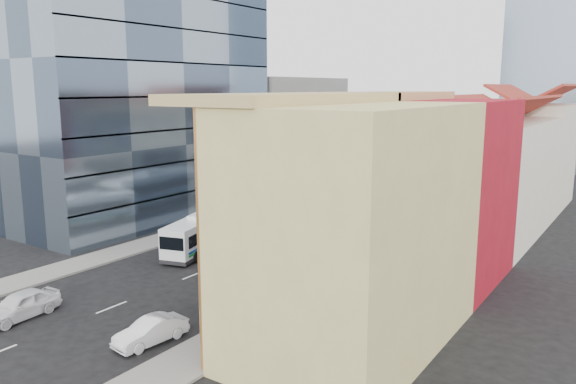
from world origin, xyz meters
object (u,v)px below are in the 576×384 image
Objects in this scene: shophouse_tan at (357,227)px; bus_left_near at (202,232)px; bus_left_far at (288,207)px; office_tower at (138,64)px; sedan_right at (151,331)px; sedan_left at (20,305)px; bus_right at (307,238)px.

bus_left_near is (-17.65, 7.85, -4.48)m from shophouse_tan.
bus_left_far is (-16.00, 17.74, -4.04)m from shophouse_tan.
sedan_right is at bearing -41.58° from office_tower.
sedan_left is (-0.96, -25.60, -1.19)m from bus_left_far.
shophouse_tan reaches higher than sedan_right.
office_tower is 33.33m from sedan_right.
bus_left_near is 16.59m from sedan_right.
bus_left_near is at bearing 88.72° from sedan_left.
sedan_left is 8.67m from sedan_right.
bus_left_near is 15.75m from sedan_left.
bus_right is at bearing -42.08° from bus_left_far.
bus_left_near is at bearing 131.62° from sedan_right.
sedan_left is at bearing -155.13° from shophouse_tan.
bus_left_near reaches higher than sedan_left.
sedan_left is (0.69, -15.71, -0.76)m from bus_left_near.
bus_left_far is (15.00, 3.74, -13.04)m from office_tower.
shophouse_tan is at bearing -39.49° from bus_left_near.
office_tower is 2.45× the size of bus_left_far.
bus_left_near is 0.78× the size of bus_left_far.
bus_left_far is 10.67m from bus_right.
bus_left_near is at bearing -161.17° from bus_right.
sedan_left reaches higher than sedan_right.
office_tower is 26.01m from bus_right.
bus_right is 2.58× the size of sedan_left.
bus_left_far is at bearing 137.95° from bus_right.
bus_right is at bearing -11.01° from office_tower.
bus_left_near is at bearing -24.73° from office_tower.
sedan_left is at bearing -107.72° from bus_right.
office_tower is 6.66× the size of sedan_left.
office_tower is 20.22m from bus_left_far.
shophouse_tan is at bearing -24.30° from office_tower.
sedan_right is (0.47, -15.67, -1.22)m from bus_right.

